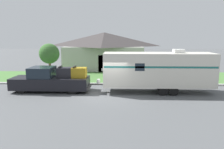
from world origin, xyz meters
The scene contains 8 objects.
ground_plane centered at (0.00, 0.00, 0.00)m, with size 120.00×120.00×0.00m, color #515456.
curb_strip centered at (0.00, 3.75, 0.07)m, with size 80.00×0.30×0.14m.
lawn_strip centered at (0.00, 7.40, 0.01)m, with size 80.00×7.00×0.03m.
house_across_street centered at (-1.46, 14.37, 2.54)m, with size 10.95×8.03×4.89m.
pickup_truck centered at (-4.82, 1.24, 0.90)m, with size 6.25×2.06×2.06m.
travel_trailer centered at (3.71, 1.24, 1.83)m, with size 9.51×2.30×3.41m.
mailbox centered at (-0.78, 4.41, 1.07)m, with size 0.48×0.20×1.40m.
tree_in_yard centered at (-6.65, 6.60, 2.59)m, with size 2.10×2.10×3.66m.
Camera 1 is at (0.73, -15.81, 4.43)m, focal length 35.00 mm.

